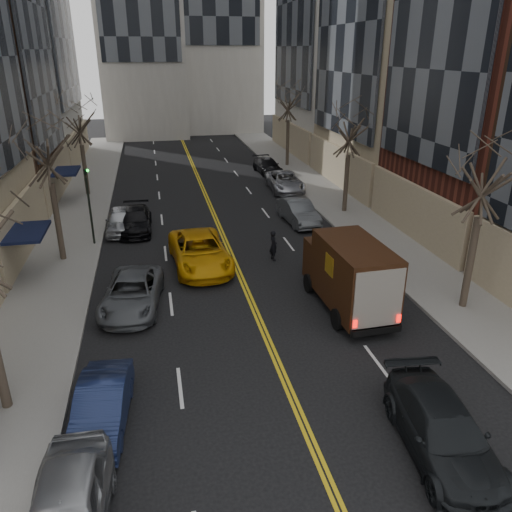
{
  "coord_description": "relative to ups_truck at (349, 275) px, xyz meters",
  "views": [
    {
      "loc": [
        -3.81,
        -5.8,
        10.34
      ],
      "look_at": [
        0.2,
        13.41,
        2.2
      ],
      "focal_mm": 35.0,
      "sensor_mm": 36.0,
      "label": 1
    }
  ],
  "objects": [
    {
      "name": "sidewalk_right",
      "position": [
        5.09,
        14.94,
        -1.51
      ],
      "size": [
        4.0,
        66.0,
        0.15
      ],
      "primitive_type": "cube",
      "color": "slate",
      "rests_on": "ground"
    },
    {
      "name": "taxi",
      "position": [
        -5.7,
        5.8,
        -0.76
      ],
      "size": [
        3.08,
        6.04,
        1.63
      ],
      "primitive_type": "imported",
      "rotation": [
        0.0,
        0.0,
        0.06
      ],
      "color": "orange",
      "rests_on": "ground"
    },
    {
      "name": "tree_lf_far",
      "position": [
        -12.71,
        20.94,
        4.44
      ],
      "size": [
        3.2,
        3.2,
        8.12
      ],
      "color": "#382D23",
      "rests_on": "sidewalk_left"
    },
    {
      "name": "parked_lf_d",
      "position": [
        -9.01,
        12.05,
        -0.9
      ],
      "size": [
        1.99,
        4.7,
        1.35
      ],
      "primitive_type": "imported",
      "rotation": [
        0.0,
        0.0,
        -0.02
      ],
      "color": "black",
      "rests_on": "ground"
    },
    {
      "name": "tree_lf_mid",
      "position": [
        -12.71,
        7.94,
        5.02
      ],
      "size": [
        3.2,
        3.2,
        8.91
      ],
      "color": "#382D23",
      "rests_on": "sidewalk_left"
    },
    {
      "name": "pedestrian",
      "position": [
        -1.82,
        5.87,
        -0.77
      ],
      "size": [
        0.48,
        0.65,
        1.62
      ],
      "primitive_type": "imported",
      "rotation": [
        0.0,
        0.0,
        1.74
      ],
      "color": "black",
      "rests_on": "ground"
    },
    {
      "name": "observer_sedan",
      "position": [
        -0.55,
        -8.42,
        -0.85
      ],
      "size": [
        2.62,
        5.26,
        1.47
      ],
      "rotation": [
        0.0,
        0.0,
        -0.11
      ],
      "color": "black",
      "rests_on": "ground"
    },
    {
      "name": "ups_truck",
      "position": [
        0.0,
        0.0,
        0.0
      ],
      "size": [
        2.51,
        5.8,
        3.14
      ],
      "rotation": [
        0.0,
        0.0,
        0.03
      ],
      "color": "black",
      "rests_on": "ground"
    },
    {
      "name": "parked_lf_c",
      "position": [
        -9.01,
        1.94,
        -0.88
      ],
      "size": [
        2.95,
        5.27,
        1.39
      ],
      "primitive_type": "imported",
      "rotation": [
        0.0,
        0.0,
        -0.13
      ],
      "color": "#4F5257",
      "rests_on": "ground"
    },
    {
      "name": "tree_rt_near",
      "position": [
        4.89,
        -1.06,
        4.87
      ],
      "size": [
        3.2,
        3.2,
        8.71
      ],
      "color": "#382D23",
      "rests_on": "sidewalk_right"
    },
    {
      "name": "tree_rt_mid",
      "position": [
        4.89,
        12.94,
        4.59
      ],
      "size": [
        3.2,
        3.2,
        8.32
      ],
      "color": "#382D23",
      "rests_on": "sidewalk_right"
    },
    {
      "name": "parked_lf_b",
      "position": [
        -9.74,
        -5.35,
        -0.92
      ],
      "size": [
        1.77,
        4.14,
        1.33
      ],
      "primitive_type": "imported",
      "rotation": [
        0.0,
        0.0,
        -0.09
      ],
      "color": "#131D3E",
      "rests_on": "ground"
    },
    {
      "name": "traffic_signal",
      "position": [
        -11.3,
        9.94,
        1.24
      ],
      "size": [
        0.29,
        0.26,
        4.7
      ],
      "color": "black",
      "rests_on": "sidewalk_left"
    },
    {
      "name": "parked_lf_e",
      "position": [
        -9.88,
        12.13,
        -0.87
      ],
      "size": [
        1.76,
        4.22,
        1.43
      ],
      "primitive_type": "imported",
      "rotation": [
        0.0,
        0.0,
        -0.02
      ],
      "color": "#AEB2B6",
      "rests_on": "ground"
    },
    {
      "name": "parked_rt_c",
      "position": [
        2.39,
        25.47,
        -0.92
      ],
      "size": [
        2.18,
        4.66,
        1.32
      ],
      "primitive_type": "imported",
      "rotation": [
        0.0,
        0.0,
        0.07
      ],
      "color": "black",
      "rests_on": "ground"
    },
    {
      "name": "sidewalk_left",
      "position": [
        -12.91,
        14.94,
        -1.51
      ],
      "size": [
        4.0,
        66.0,
        0.15
      ],
      "primitive_type": "cube",
      "color": "slate",
      "rests_on": "ground"
    },
    {
      "name": "tree_rt_far",
      "position": [
        4.89,
        27.94,
        5.16
      ],
      "size": [
        3.2,
        3.2,
        9.11
      ],
      "color": "#382D23",
      "rests_on": "sidewalk_right"
    },
    {
      "name": "parked_rt_b",
      "position": [
        2.39,
        19.35,
        -0.85
      ],
      "size": [
        2.62,
        5.37,
        1.47
      ],
      "primitive_type": "imported",
      "rotation": [
        0.0,
        0.0,
        -0.03
      ],
      "color": "#B3B5BC",
      "rests_on": "ground"
    },
    {
      "name": "parked_rt_a",
      "position": [
        1.19,
        11.48,
        -0.84
      ],
      "size": [
        1.89,
        4.6,
        1.48
      ],
      "primitive_type": "imported",
      "rotation": [
        0.0,
        0.0,
        0.07
      ],
      "color": "#484B4F",
      "rests_on": "ground"
    }
  ]
}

